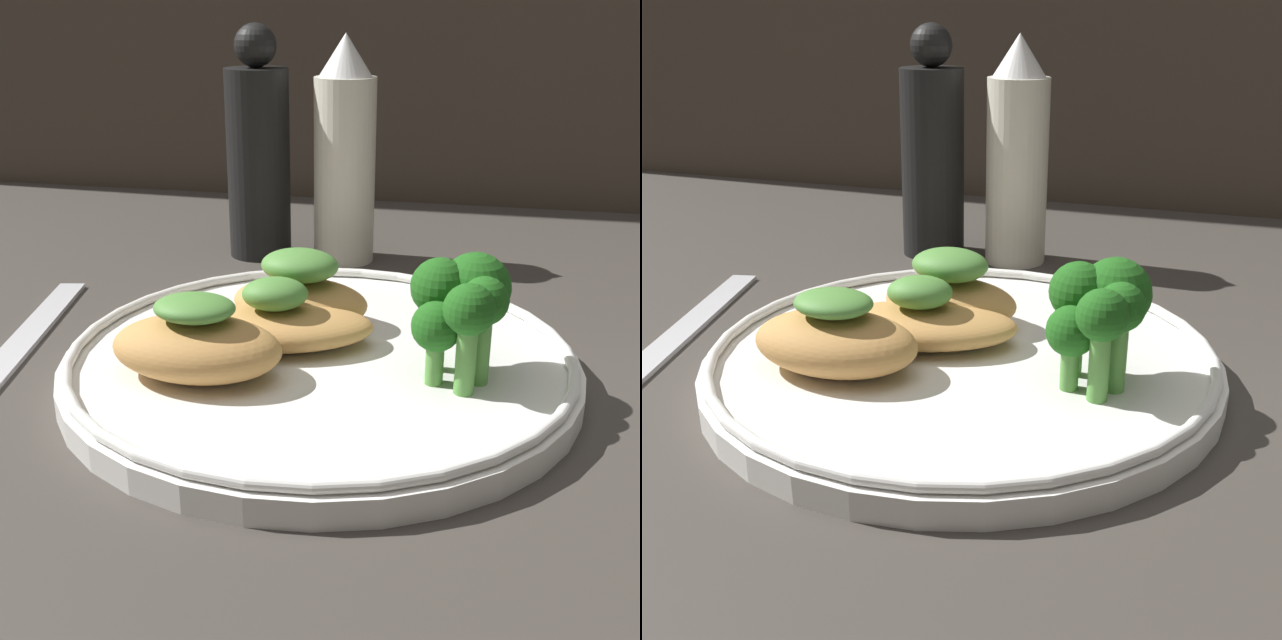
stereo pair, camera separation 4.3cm
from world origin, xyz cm
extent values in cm
cube|color=#3D3833|center=(0.00, 0.00, -0.50)|extent=(180.00, 180.00, 1.00)
cylinder|color=white|center=(0.00, 0.00, 0.70)|extent=(28.00, 28.00, 1.40)
torus|color=white|center=(0.00, 0.00, 1.70)|extent=(27.40, 27.40, 0.60)
ellipsoid|color=tan|center=(-5.54, -4.00, 2.95)|extent=(8.99, 5.93, 3.09)
ellipsoid|color=#518E3D|center=(-5.54, -4.00, 5.13)|extent=(4.26, 3.43, 1.27)
ellipsoid|color=tan|center=(-2.67, 0.64, 2.49)|extent=(11.86, 7.77, 2.17)
ellipsoid|color=#518E3D|center=(-2.67, 0.64, 4.46)|extent=(4.20, 3.65, 1.78)
ellipsoid|color=tan|center=(-2.12, 4.09, 2.76)|extent=(8.31, 5.41, 2.71)
ellipsoid|color=#518E3D|center=(-2.12, 4.09, 5.05)|extent=(4.73, 3.85, 1.88)
cylinder|color=#569942|center=(8.58, -1.74, 3.19)|extent=(0.97, 0.97, 3.57)
sphere|color=#1E5B19|center=(8.58, -1.74, 5.82)|extent=(2.42, 2.42, 2.42)
cylinder|color=#569942|center=(8.06, -0.02, 2.99)|extent=(0.88, 0.88, 3.18)
sphere|color=#1E5B19|center=(8.06, -0.02, 5.85)|extent=(3.65, 3.65, 3.65)
cylinder|color=#569942|center=(6.33, -0.57, 3.15)|extent=(0.73, 0.73, 3.50)
sphere|color=#1E5B19|center=(6.33, -0.57, 5.96)|extent=(3.02, 3.02, 3.02)
cylinder|color=#569942|center=(6.38, -2.29, 2.51)|extent=(0.92, 0.92, 2.22)
sphere|color=#1E5B19|center=(6.38, -2.29, 4.51)|extent=(2.54, 2.54, 2.54)
cylinder|color=#569942|center=(7.92, -3.03, 3.16)|extent=(1.01, 1.01, 3.52)
sphere|color=#1E5B19|center=(7.92, -3.03, 5.80)|extent=(2.53, 2.53, 2.53)
cylinder|color=silver|center=(-2.87, 21.63, 7.07)|extent=(4.74, 4.74, 14.14)
cone|color=white|center=(-2.87, 21.63, 15.69)|extent=(4.03, 4.03, 3.11)
cylinder|color=black|center=(-9.77, 21.63, 7.33)|extent=(4.97, 4.97, 14.66)
sphere|color=black|center=(-9.77, 21.63, 16.27)|extent=(3.23, 3.23, 3.23)
cube|color=silver|center=(-18.70, 1.07, 0.30)|extent=(5.91, 19.60, 0.60)
camera|label=1|loc=(8.69, -39.08, 19.39)|focal=45.00mm
camera|label=2|loc=(12.83, -37.92, 19.39)|focal=45.00mm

